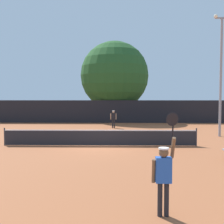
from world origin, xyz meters
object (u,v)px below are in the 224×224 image
object	(u,v)px
tennis_ball	(76,140)
large_tree	(115,76)
parked_car_near	(47,113)
player_serving	(164,171)
parked_car_far	(179,112)
parked_car_mid	(121,112)
light_pole	(221,68)
player_receiving	(113,117)

from	to	relation	value
tennis_ball	large_tree	xyz separation A→B (m)	(2.43, 15.64, 5.52)
large_tree	parked_car_near	xyz separation A→B (m)	(-9.21, 3.02, -4.78)
player_serving	parked_car_far	distance (m)	32.24
parked_car_mid	parked_car_far	size ratio (longest dim) A/B	1.02
light_pole	large_tree	bearing A→B (deg)	120.43
large_tree	parked_car_near	distance (m)	10.81
parked_car_far	large_tree	bearing A→B (deg)	-150.42
parked_car_mid	parked_car_far	bearing A→B (deg)	-0.89
parked_car_near	parked_car_mid	xyz separation A→B (m)	(10.03, 2.27, 0.00)
player_receiving	parked_car_near	size ratio (longest dim) A/B	0.39
player_serving	light_pole	size ratio (longest dim) A/B	0.29
player_serving	player_receiving	size ratio (longest dim) A/B	1.55
player_serving	parked_car_near	world-z (taller)	player_serving
player_serving	tennis_ball	xyz separation A→B (m)	(-3.93, 11.62, -1.09)
tennis_ball	large_tree	bearing A→B (deg)	81.15
player_receiving	parked_car_mid	bearing A→B (deg)	-93.54
tennis_ball	parked_car_near	xyz separation A→B (m)	(-6.78, 18.66, 0.74)
parked_car_near	parked_car_mid	size ratio (longest dim) A/B	0.96
player_serving	light_pole	world-z (taller)	light_pole
parked_car_near	parked_car_far	distance (m)	18.10
parked_car_near	tennis_ball	bearing A→B (deg)	-68.33
light_pole	parked_car_mid	bearing A→B (deg)	110.74
player_receiving	tennis_ball	world-z (taller)	player_receiving
parked_car_near	parked_car_mid	bearing A→B (deg)	14.47
large_tree	parked_car_mid	distance (m)	7.18
parked_car_near	parked_car_mid	world-z (taller)	same
large_tree	player_serving	bearing A→B (deg)	-86.86
player_receiving	parked_car_far	distance (m)	15.21
player_receiving	parked_car_far	size ratio (longest dim) A/B	0.38
light_pole	parked_car_mid	world-z (taller)	light_pole
tennis_ball	player_serving	bearing A→B (deg)	-71.32
parked_car_far	player_receiving	bearing A→B (deg)	-121.03
parked_car_near	player_receiving	bearing A→B (deg)	-49.05
tennis_ball	parked_car_far	bearing A→B (deg)	60.26
player_receiving	parked_car_far	xyz separation A→B (m)	(8.87, 12.36, -0.23)
tennis_ball	parked_car_far	world-z (taller)	parked_car_far
light_pole	parked_car_mid	distance (m)	20.58
light_pole	parked_car_far	world-z (taller)	light_pole
large_tree	parked_car_near	bearing A→B (deg)	161.84
light_pole	parked_car_near	world-z (taller)	light_pole
parked_car_near	player_serving	bearing A→B (deg)	-68.82
tennis_ball	parked_car_mid	xyz separation A→B (m)	(3.26, 20.93, 0.74)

